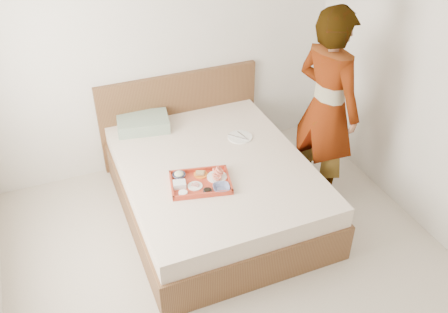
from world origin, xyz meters
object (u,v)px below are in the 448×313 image
(bed, at_px, (215,187))
(person, at_px, (327,108))
(tray, at_px, (200,182))
(dinner_plate, at_px, (240,137))

(bed, relative_size, person, 1.09)
(tray, bearing_deg, dinner_plate, 54.20)
(tray, height_order, person, person)
(bed, xyz_separation_m, tray, (-0.21, -0.24, 0.29))
(bed, height_order, person, person)
(dinner_plate, relative_size, person, 0.13)
(bed, bearing_deg, person, -6.47)
(tray, xyz_separation_m, person, (1.23, 0.12, 0.36))
(dinner_plate, bearing_deg, tray, -138.14)
(bed, xyz_separation_m, person, (1.01, -0.11, 0.65))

